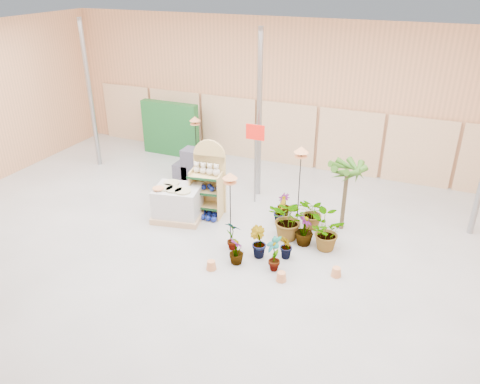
% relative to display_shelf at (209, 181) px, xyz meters
% --- Properties ---
extents(room, '(15.20, 12.10, 4.70)m').
position_rel_display_shelf_xyz_m(room, '(0.77, -1.07, 1.31)').
color(room, gray).
rests_on(room, ground).
extents(display_shelf, '(0.89, 0.64, 1.97)m').
position_rel_display_shelf_xyz_m(display_shelf, '(0.00, 0.00, 0.00)').
color(display_shelf, tan).
rests_on(display_shelf, ground).
extents(teddy_bears, '(0.73, 0.19, 0.31)m').
position_rel_display_shelf_xyz_m(teddy_bears, '(0.03, -0.09, 0.35)').
color(teddy_bears, beige).
rests_on(teddy_bears, display_shelf).
extents(gazing_balls_shelf, '(0.72, 0.25, 0.14)m').
position_rel_display_shelf_xyz_m(gazing_balls_shelf, '(0.00, -0.11, -0.12)').
color(gazing_balls_shelf, navy).
rests_on(gazing_balls_shelf, display_shelf).
extents(gazing_balls_floor, '(0.63, 0.39, 0.15)m').
position_rel_display_shelf_xyz_m(gazing_balls_floor, '(0.10, -0.34, -0.82)').
color(gazing_balls_floor, navy).
rests_on(gazing_balls_floor, ground).
extents(pallet_stack, '(1.38, 1.22, 0.90)m').
position_rel_display_shelf_xyz_m(pallet_stack, '(-0.58, -0.60, -0.47)').
color(pallet_stack, tan).
rests_on(pallet_stack, ground).
extents(charcoal_planters, '(0.80, 0.50, 1.00)m').
position_rel_display_shelf_xyz_m(charcoal_planters, '(-1.45, 1.59, -0.48)').
color(charcoal_planters, '#33313C').
rests_on(charcoal_planters, ground).
extents(trellis_stock, '(2.00, 0.30, 1.80)m').
position_rel_display_shelf_xyz_m(trellis_stock, '(-3.03, 3.22, 0.00)').
color(trellis_stock, '#175322').
rests_on(trellis_stock, ground).
extents(offer_sign, '(0.50, 0.08, 2.20)m').
position_rel_display_shelf_xyz_m(offer_sign, '(0.87, 1.00, 0.67)').
color(offer_sign, gray).
rests_on(offer_sign, ground).
extents(bird_table_front, '(0.34, 0.34, 1.71)m').
position_rel_display_shelf_xyz_m(bird_table_front, '(1.06, -1.01, 0.69)').
color(bird_table_front, black).
rests_on(bird_table_front, ground).
extents(bird_table_right, '(0.34, 0.34, 2.17)m').
position_rel_display_shelf_xyz_m(bird_table_right, '(2.37, 0.01, 1.11)').
color(bird_table_right, black).
rests_on(bird_table_right, ground).
extents(bird_table_back, '(0.34, 0.34, 1.71)m').
position_rel_display_shelf_xyz_m(bird_table_back, '(-1.66, 2.45, 0.68)').
color(bird_table_back, black).
rests_on(bird_table_back, ground).
extents(palm, '(0.70, 0.70, 1.84)m').
position_rel_display_shelf_xyz_m(palm, '(3.36, 0.51, 0.68)').
color(palm, '#4C3F29').
rests_on(palm, ground).
extents(potted_plant_0, '(0.44, 0.34, 0.74)m').
position_rel_display_shelf_xyz_m(potted_plant_0, '(1.28, -1.39, -0.53)').
color(potted_plant_0, '#2B5616').
rests_on(potted_plant_0, ground).
extents(potted_plant_1, '(0.49, 0.45, 0.72)m').
position_rel_display_shelf_xyz_m(potted_plant_1, '(1.90, -1.43, -0.54)').
color(potted_plant_1, '#2B5616').
rests_on(potted_plant_1, ground).
extents(potted_plant_2, '(1.11, 1.03, 1.02)m').
position_rel_display_shelf_xyz_m(potted_plant_2, '(2.32, -0.45, -0.39)').
color(potted_plant_2, '#2B5616').
rests_on(potted_plant_2, ground).
extents(potted_plant_3, '(0.51, 0.51, 0.75)m').
position_rel_display_shelf_xyz_m(potted_plant_3, '(2.70, -0.55, -0.52)').
color(potted_plant_3, '#2B5616').
rests_on(potted_plant_3, ground).
extents(potted_plant_5, '(0.29, 0.36, 0.65)m').
position_rel_display_shelf_xyz_m(potted_plant_5, '(1.88, 0.18, -0.57)').
color(potted_plant_5, '#2B5616').
rests_on(potted_plant_5, ground).
extents(potted_plant_6, '(0.95, 0.93, 0.80)m').
position_rel_display_shelf_xyz_m(potted_plant_6, '(2.70, 0.26, -0.50)').
color(potted_plant_6, '#2B5616').
rests_on(potted_plant_6, ground).
extents(potted_plant_7, '(0.46, 0.46, 0.58)m').
position_rel_display_shelf_xyz_m(potted_plant_7, '(1.58, -1.86, -0.61)').
color(potted_plant_7, '#2B5616').
rests_on(potted_plant_7, ground).
extents(potted_plant_8, '(0.47, 0.52, 0.81)m').
position_rel_display_shelf_xyz_m(potted_plant_8, '(2.40, -1.78, -0.49)').
color(potted_plant_8, '#2B5616').
rests_on(potted_plant_8, ground).
extents(potted_plant_9, '(0.40, 0.43, 0.61)m').
position_rel_display_shelf_xyz_m(potted_plant_9, '(2.51, -1.28, -0.59)').
color(potted_plant_9, '#2B5616').
rests_on(potted_plant_9, ground).
extents(potted_plant_10, '(0.97, 0.90, 0.88)m').
position_rel_display_shelf_xyz_m(potted_plant_10, '(3.18, -0.56, -0.46)').
color(potted_plant_10, '#2B5616').
rests_on(potted_plant_10, ground).
extents(potted_plant_11, '(0.47, 0.47, 0.60)m').
position_rel_display_shelf_xyz_m(potted_plant_11, '(1.84, 0.59, -0.60)').
color(potted_plant_11, '#2B5616').
rests_on(potted_plant_11, ground).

